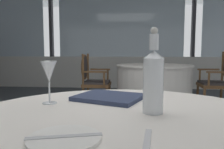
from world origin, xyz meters
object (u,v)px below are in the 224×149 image
Objects in this scene: dining_chair_2_0 at (220,77)px; dining_chair_2_1 at (92,77)px; side_plate at (64,138)px; water_bottle at (153,79)px; menu_book at (109,97)px; wine_glass at (49,73)px.

dining_chair_2_0 is 1.04× the size of dining_chair_2_1.
water_bottle is at bearing 48.02° from side_plate.
dining_chair_2_0 is (1.39, 2.99, -0.33)m from water_bottle.
water_bottle reaches higher than dining_chair_2_1.
side_plate is at bearing -75.78° from menu_book.
dining_chair_2_1 is (-0.76, 3.03, -0.35)m from water_bottle.
wine_glass is at bearing 58.42° from dining_chair_2_0.
water_bottle is 1.07× the size of menu_book.
menu_book is at bearing 82.36° from side_plate.
menu_book is (0.26, 0.11, -0.13)m from wine_glass.
dining_chair_2_1 is (-0.57, 2.80, -0.23)m from menu_book.
wine_glass is 3.42m from dining_chair_2_0.
water_bottle is 1.69× the size of wine_glass.
wine_glass is 2.95m from dining_chair_2_1.
dining_chair_2_0 reaches higher than menu_book.
wine_glass is at bearing -134.55° from menu_book.
water_bottle is 0.33m from menu_book.
dining_chair_2_1 is at bearing 96.07° from wine_glass.
dining_chair_2_0 reaches higher than side_plate.
wine_glass is 0.63× the size of menu_book.
side_plate is 1.03× the size of wine_glass.
dining_chair_2_1 is at bearing 0.00° from dining_chair_2_0.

